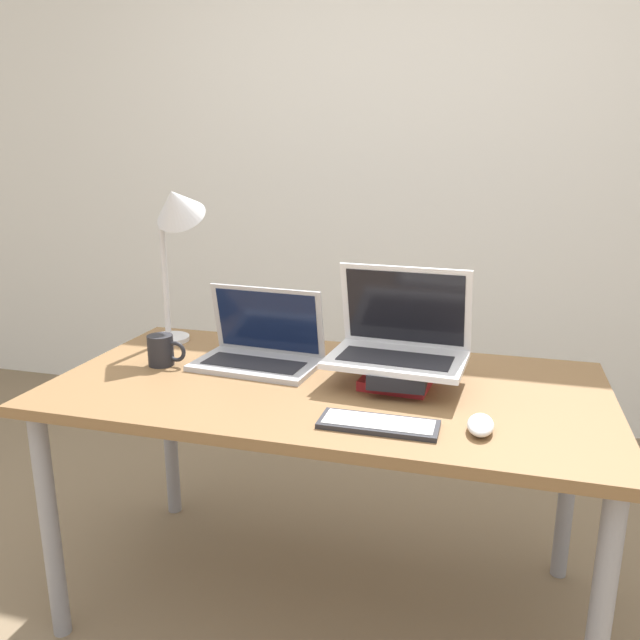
# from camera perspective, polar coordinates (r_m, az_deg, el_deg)

# --- Properties ---
(wall_back) EXTENTS (8.00, 0.05, 2.70)m
(wall_back) POSITION_cam_1_polar(r_m,az_deg,el_deg) (3.15, 8.30, 15.02)
(wall_back) COLOR silver
(wall_back) RESTS_ON ground_plane
(desk) EXTENTS (1.52, 0.78, 0.72)m
(desk) POSITION_cam_1_polar(r_m,az_deg,el_deg) (1.78, 0.64, -7.95)
(desk) COLOR brown
(desk) RESTS_ON ground_plane
(laptop_left) EXTENTS (0.38, 0.25, 0.23)m
(laptop_left) POSITION_cam_1_polar(r_m,az_deg,el_deg) (1.89, -5.54, -2.70)
(laptop_left) COLOR #B2B2B7
(laptop_left) RESTS_ON desk
(book_stack) EXTENTS (0.20, 0.27, 0.07)m
(book_stack) POSITION_cam_1_polar(r_m,az_deg,el_deg) (1.75, 7.37, -4.78)
(book_stack) COLOR maroon
(book_stack) RESTS_ON desk
(laptop_on_books) EXTENTS (0.38, 0.28, 0.26)m
(laptop_on_books) POSITION_cam_1_polar(r_m,az_deg,el_deg) (1.73, 7.26, -1.98)
(laptop_on_books) COLOR silver
(laptop_on_books) RESTS_ON book_stack
(wireless_keyboard) EXTENTS (0.28, 0.10, 0.01)m
(wireless_keyboard) POSITION_cam_1_polar(r_m,az_deg,el_deg) (1.48, 5.37, -9.45)
(wireless_keyboard) COLOR #28282D
(wireless_keyboard) RESTS_ON desk
(mouse) EXTENTS (0.06, 0.11, 0.03)m
(mouse) POSITION_cam_1_polar(r_m,az_deg,el_deg) (1.50, 14.46, -9.27)
(mouse) COLOR white
(mouse) RESTS_ON desk
(mug) EXTENTS (0.12, 0.08, 0.09)m
(mug) POSITION_cam_1_polar(r_m,az_deg,el_deg) (1.94, -14.25, -2.70)
(mug) COLOR #232328
(mug) RESTS_ON desk
(desk_lamp) EXTENTS (0.23, 0.20, 0.55)m
(desk_lamp) POSITION_cam_1_polar(r_m,az_deg,el_deg) (2.06, -13.14, 8.71)
(desk_lamp) COLOR silver
(desk_lamp) RESTS_ON desk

